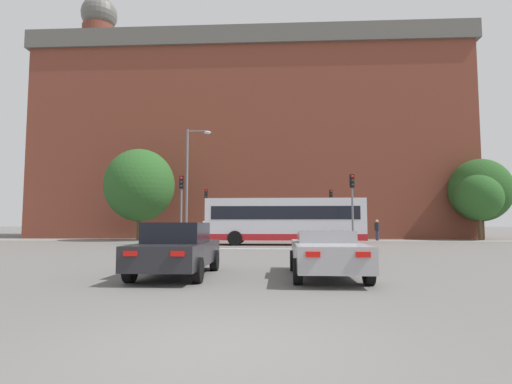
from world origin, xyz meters
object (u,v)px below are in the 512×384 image
Objects in this scene: car_roadster_right at (326,253)px; street_lamp_junction at (191,175)px; pedestrian_waiting at (309,229)px; car_saloon_left at (177,249)px; traffic_light_far_right at (331,207)px; pedestrian_walking_east at (377,228)px; bus_crossing_lead at (285,220)px; traffic_light_near_right at (352,199)px; pedestrian_walking_west at (203,229)px; traffic_light_near_left at (181,199)px; traffic_light_far_left at (206,206)px.

street_lamp_junction is (-7.36, 16.05, 4.16)m from car_roadster_right.
street_lamp_junction is 12.26m from pedestrian_waiting.
traffic_light_far_right is (7.48, 23.18, 2.18)m from car_saloon_left.
street_lamp_junction is at bearing 115.05° from car_roadster_right.
car_saloon_left is at bearing 111.25° from pedestrian_walking_east.
car_roadster_right is at bearing 50.97° from pedestrian_waiting.
pedestrian_walking_east is (8.26, 7.57, -0.64)m from bus_crossing_lead.
pedestrian_walking_east is (4.27, 11.53, -1.89)m from traffic_light_near_right.
bus_crossing_lead reaches higher than pedestrian_walking_west.
pedestrian_walking_west is (-0.70, 11.34, -1.96)m from traffic_light_near_left.
traffic_light_near_left is (-3.11, 13.24, 2.22)m from car_saloon_left.
traffic_light_near_right is (7.36, 12.90, 2.22)m from car_saloon_left.
pedestrian_walking_west is (-9.43, 0.86, -0.03)m from pedestrian_waiting.
car_roadster_right is 23.76m from pedestrian_waiting.
bus_crossing_lead reaches higher than pedestrian_waiting.
traffic_light_near_right is 16.28m from pedestrian_walking_west.
traffic_light_far_right is 2.39× the size of pedestrian_walking_east.
car_roadster_right is 25.84m from pedestrian_walking_west.
traffic_light_near_left is 11.53m from pedestrian_walking_west.
car_saloon_left is 16.87m from street_lamp_junction.
bus_crossing_lead is 7.63m from traffic_light_far_right.
car_roadster_right is at bearing 119.76° from pedestrian_walking_east.
car_roadster_right is 2.51× the size of pedestrian_walking_east.
pedestrian_walking_west is (-11.17, 11.68, -1.96)m from traffic_light_near_right.
bus_crossing_lead is 2.45× the size of traffic_light_near_right.
street_lamp_junction is (0.21, -7.36, 1.82)m from traffic_light_far_left.
street_lamp_junction is 4.42× the size of pedestrian_walking_east.
pedestrian_walking_west is (-8.00, 24.57, 0.35)m from car_roadster_right.
bus_crossing_lead is at bearing 135.22° from traffic_light_near_right.
bus_crossing_lead is 11.22m from pedestrian_walking_east.
car_saloon_left is 0.97× the size of traffic_light_far_left.
traffic_light_far_right is 10.28m from traffic_light_near_right.
street_lamp_junction reaches higher than traffic_light_far_left.
traffic_light_near_left is 10.48m from traffic_light_near_right.
pedestrian_walking_east is at bearing 29.49° from street_lamp_junction.
pedestrian_walking_east is (14.80, 8.37, -3.75)m from street_lamp_junction.
pedestrian_walking_west is (-0.43, 1.16, -1.99)m from traffic_light_far_left.
traffic_light_near_right is 11.15m from street_lamp_junction.
traffic_light_far_right is at bearing 82.33° from car_roadster_right.
traffic_light_far_left reaches higher than pedestrian_waiting.
car_saloon_left is at bearing -78.82° from street_lamp_junction.
car_saloon_left is 0.98× the size of traffic_light_near_right.
car_roadster_right is at bearing -61.11° from traffic_light_near_left.
pedestrian_walking_east is 15.44m from pedestrian_walking_west.
bus_crossing_lead is 7.29m from street_lamp_junction.
traffic_light_near_right is at bearing -134.78° from bus_crossing_lead.
street_lamp_junction is at bearing -88.34° from traffic_light_far_left.
pedestrian_waiting reaches higher than pedestrian_walking_west.
pedestrian_waiting is (1.43, 23.71, 0.38)m from car_roadster_right.
bus_crossing_lead is at bearing 29.15° from traffic_light_near_left.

